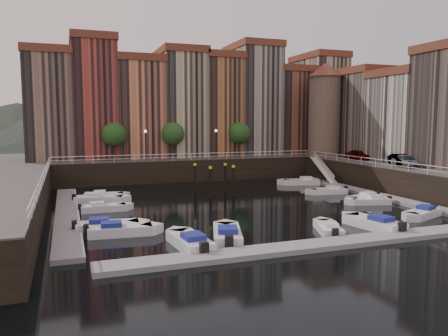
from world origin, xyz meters
name	(u,v)px	position (x,y,z in m)	size (l,w,h in m)	color
ground	(233,202)	(0.00, 0.00, 0.00)	(200.00, 200.00, 0.00)	black
quay_far	(174,164)	(0.00, 26.00, 1.50)	(80.00, 20.00, 3.00)	black
dock_left	(67,214)	(-16.20, -1.00, 0.17)	(2.00, 28.00, 0.35)	gray
dock_right	(369,193)	(16.20, -1.00, 0.17)	(2.00, 28.00, 0.35)	gray
dock_near	(325,244)	(0.00, -17.00, 0.17)	(30.00, 2.00, 0.35)	gray
mountains	(121,122)	(1.72, 110.00, 7.92)	(145.00, 100.00, 18.00)	#2D382D
far_terrace	(198,104)	(3.31, 23.50, 10.95)	(48.70, 10.30, 17.50)	#846954
right_terrace	(413,112)	(26.50, 3.80, 9.56)	(9.30, 24.30, 14.00)	#726656
corner_tower	(324,109)	(20.00, 14.50, 10.19)	(5.20, 5.20, 13.80)	#6B5B4C
promenade_trees	(178,134)	(-1.33, 18.20, 6.58)	(21.20, 3.20, 5.20)	black
street_lamps	(182,139)	(-1.00, 17.20, 5.90)	(10.36, 0.36, 4.18)	black
railings	(218,162)	(0.00, 4.88, 3.79)	(36.08, 34.04, 0.52)	white
gangway	(323,168)	(17.10, 10.00, 1.92)	(2.78, 8.32, 3.73)	white
mooring_pilings	(216,181)	(-0.19, 5.01, 1.65)	(3.79, 4.16, 3.78)	black
boat_left_0	(119,230)	(-12.65, -9.25, 0.38)	(4.97, 2.19, 1.12)	white
boat_left_1	(106,226)	(-13.40, -7.66, 0.38)	(5.00, 2.18, 1.13)	white
boat_left_2	(102,208)	(-13.10, -0.01, 0.33)	(4.29, 1.58, 0.98)	white
boat_left_3	(98,199)	(-13.20, 4.45, 0.39)	(5.15, 2.94, 1.15)	white
boat_left_4	(104,196)	(-12.39, 6.99, 0.32)	(4.19, 1.87, 0.95)	white
boat_right_0	(423,213)	(13.14, -12.12, 0.36)	(4.67, 3.12, 1.06)	white
boat_right_1	(371,201)	(12.79, -5.60, 0.32)	(4.27, 2.47, 0.96)	white
boat_right_2	(365,198)	(13.24, -4.08, 0.34)	(4.50, 2.60, 1.01)	white
boat_right_3	(329,191)	(12.39, 1.26, 0.34)	(4.51, 2.18, 1.01)	white
boat_right_4	(302,182)	(13.18, 8.75, 0.38)	(5.07, 3.27, 1.14)	white
boat_near_0	(190,242)	(-8.52, -14.13, 0.39)	(2.26, 5.15, 1.16)	white
boat_near_1	(227,235)	(-5.60, -13.30, 0.40)	(3.28, 5.32, 1.19)	white
boat_near_2	(328,228)	(2.34, -13.86, 0.32)	(2.75, 4.25, 0.96)	white
boat_near_3	(375,223)	(6.48, -14.05, 0.41)	(2.78, 5.37, 1.20)	white
car_a	(358,155)	(21.55, 8.28, 3.68)	(1.59, 3.96, 1.35)	gray
car_b	(400,161)	(21.02, -0.29, 3.69)	(1.47, 4.21, 1.39)	gray
car_c	(406,162)	(20.80, -1.48, 3.67)	(1.88, 4.63, 1.35)	gray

